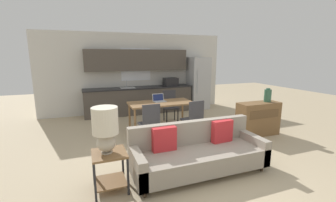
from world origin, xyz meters
TOP-DOWN VIEW (x-y plane):
  - ground_plane at (0.00, 0.00)m, footprint 20.00×20.00m
  - wall_back at (-0.00, 4.63)m, footprint 6.40×0.07m
  - kitchen_counter at (0.02, 4.33)m, footprint 3.66×0.65m
  - refrigerator at (2.22, 4.24)m, footprint 0.70×0.71m
  - dining_table at (0.09, 2.27)m, footprint 1.66×0.80m
  - couch at (-0.02, 0.04)m, footprint 2.27×0.80m
  - side_table at (-1.48, -0.01)m, footprint 0.48×0.48m
  - table_lamp at (-1.51, 0.00)m, footprint 0.36×0.36m
  - credenza at (2.24, 1.12)m, footprint 1.08×0.41m
  - vase at (2.50, 1.13)m, footprint 0.17×0.17m
  - dining_chair_near_left at (-0.44, 1.51)m, footprint 0.43×0.43m
  - dining_chair_far_right at (0.63, 3.01)m, footprint 0.46×0.46m
  - dining_chair_near_right at (0.63, 1.47)m, footprint 0.46×0.46m
  - laptop at (0.08, 2.41)m, footprint 0.34×0.28m

SIDE VIEW (x-z plane):
  - ground_plane at x=0.00m, z-range 0.00..0.00m
  - couch at x=-0.02m, z-range -0.08..0.74m
  - side_table at x=-1.48m, z-range 0.10..0.69m
  - credenza at x=2.24m, z-range 0.00..0.82m
  - dining_chair_near_left at x=-0.44m, z-range 0.04..0.97m
  - dining_chair_far_right at x=0.63m, z-range 0.04..0.97m
  - dining_chair_near_right at x=0.63m, z-range 0.04..0.97m
  - dining_table at x=0.09m, z-range 0.32..1.08m
  - laptop at x=0.08m, z-range 0.71..0.91m
  - kitchen_counter at x=0.02m, z-range -0.23..1.92m
  - refrigerator at x=2.22m, z-range 0.00..1.89m
  - table_lamp at x=-1.51m, z-range 0.64..1.31m
  - vase at x=2.50m, z-range 0.81..1.15m
  - wall_back at x=0.00m, z-range 0.00..2.70m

